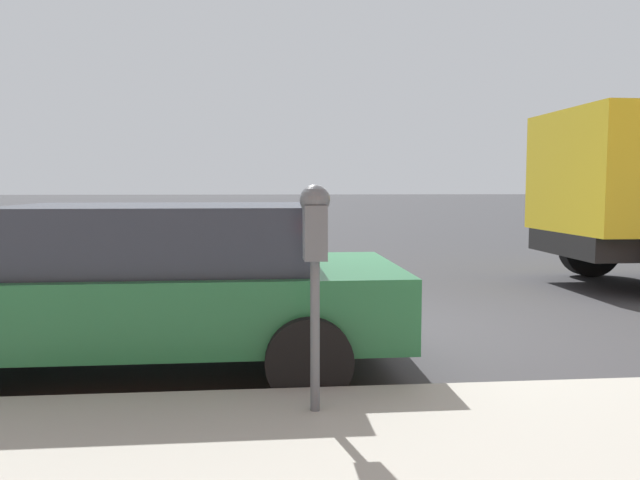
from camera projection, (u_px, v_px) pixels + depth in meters
ground_plane at (372, 334)px, 6.68m from camera, size 220.00×220.00×0.00m
parking_meter at (315, 240)px, 3.86m from camera, size 0.21×0.19×1.43m
car_green at (148, 283)px, 5.31m from camera, size 2.15×4.37×1.42m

